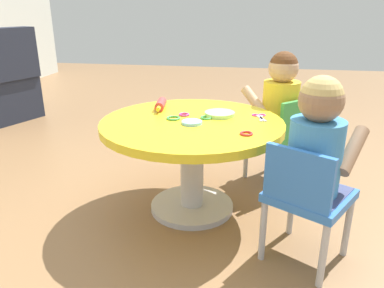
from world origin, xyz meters
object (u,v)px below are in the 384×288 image
at_px(craft_table, 192,142).
at_px(rolling_pin, 161,104).
at_px(seated_child_right, 280,96).
at_px(craft_scissors, 260,116).
at_px(seated_child_left, 317,141).
at_px(child_chair_left, 306,197).
at_px(child_chair_right, 282,135).

distance_m(craft_table, rolling_pin, 0.32).
relative_size(seated_child_right, craft_scissors, 3.65).
bearing_deg(craft_table, rolling_pin, 46.71).
height_order(craft_table, craft_scissors, craft_scissors).
bearing_deg(seated_child_left, craft_table, 59.66).
height_order(child_chair_left, child_chair_right, same).
relative_size(child_chair_right, rolling_pin, 2.32).
height_order(rolling_pin, craft_scissors, rolling_pin).
height_order(child_chair_left, craft_scissors, child_chair_left).
height_order(seated_child_left, rolling_pin, seated_child_left).
distance_m(seated_child_left, rolling_pin, 0.92).
xyz_separation_m(child_chair_right, rolling_pin, (-0.23, 0.68, 0.21)).
height_order(craft_table, rolling_pin, rolling_pin).
height_order(child_chair_left, seated_child_left, seated_child_left).
bearing_deg(rolling_pin, craft_scissors, -97.91).
bearing_deg(child_chair_right, craft_table, 131.68).
height_order(child_chair_right, craft_scissors, child_chair_right).
bearing_deg(child_chair_right, seated_child_left, -174.39).
bearing_deg(seated_child_right, craft_scissors, 160.61).
xyz_separation_m(child_chair_right, craft_scissors, (-0.30, 0.14, 0.19)).
height_order(child_chair_right, rolling_pin, rolling_pin).
distance_m(child_chair_right, seated_child_right, 0.23).
distance_m(child_chair_right, rolling_pin, 0.75).
bearing_deg(craft_table, craft_scissors, -69.80).
bearing_deg(seated_child_left, seated_child_right, 7.47).
distance_m(craft_table, seated_child_right, 0.65).
bearing_deg(seated_child_left, craft_scissors, 26.13).
xyz_separation_m(craft_table, craft_scissors, (0.12, -0.33, 0.12)).
xyz_separation_m(child_chair_left, craft_scissors, (0.48, 0.20, 0.19)).
relative_size(child_chair_right, seated_child_right, 1.05).
bearing_deg(craft_table, seated_child_right, -44.73).
bearing_deg(craft_table, child_chair_right, -48.32).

